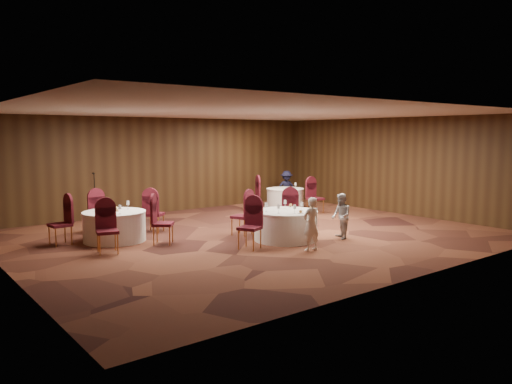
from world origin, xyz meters
TOP-DOWN VIEW (x-y plane):
  - ground at (0.00, 0.00)m, footprint 12.00×12.00m
  - room_shell at (0.00, 0.00)m, footprint 12.00×12.00m
  - table_main at (0.18, -1.02)m, footprint 1.59×1.59m
  - table_left at (-3.23, 1.50)m, footprint 1.54×1.54m
  - table_right at (3.63, 2.93)m, footprint 1.32×1.32m
  - chairs_main at (-0.09, -0.39)m, footprint 2.96×2.09m
  - chairs_left at (-3.19, 1.49)m, footprint 3.15×3.05m
  - chairs_right at (3.20, 2.54)m, footprint 1.92×2.41m
  - tabletop_main at (0.31, -1.12)m, footprint 1.12×1.11m
  - tabletop_left at (-3.22, 1.50)m, footprint 0.82×0.82m
  - tabletop_right at (3.87, 2.66)m, footprint 0.08×0.08m
  - mic_stand at (-2.79, 4.02)m, footprint 0.24×0.24m
  - woman_a at (-0.11, -2.23)m, footprint 0.47×0.33m
  - woman_b at (1.40, -1.76)m, footprint 0.65×0.70m
  - man_c at (4.45, 3.78)m, footprint 0.95×0.81m

SIDE VIEW (x-z plane):
  - ground at x=0.00m, z-range 0.00..0.00m
  - table_left at x=-3.23m, z-range 0.01..0.75m
  - table_right at x=3.63m, z-range 0.01..0.75m
  - table_main at x=0.18m, z-range 0.01..0.75m
  - mic_stand at x=-2.79m, z-range -0.33..1.21m
  - chairs_main at x=-0.09m, z-range 0.00..1.00m
  - chairs_left at x=-3.19m, z-range 0.00..1.00m
  - chairs_right at x=3.20m, z-range 0.00..1.00m
  - woman_b at x=1.40m, z-range 0.00..1.16m
  - woman_a at x=-0.11m, z-range 0.00..1.22m
  - man_c at x=4.45m, z-range 0.00..1.28m
  - tabletop_left at x=-3.22m, z-range 0.71..0.93m
  - tabletop_main at x=0.31m, z-range 0.74..0.95m
  - tabletop_right at x=3.87m, z-range 0.79..1.01m
  - room_shell at x=0.00m, z-range -4.04..7.96m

